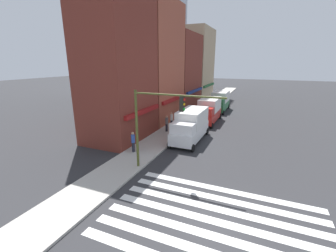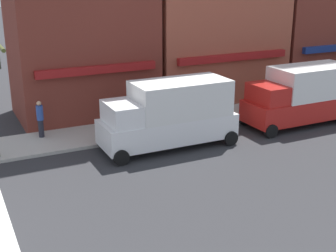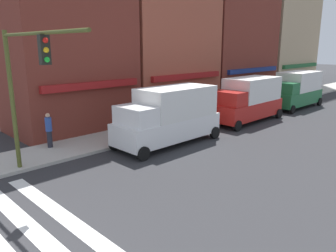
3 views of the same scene
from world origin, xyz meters
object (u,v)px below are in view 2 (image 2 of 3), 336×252
(box_truck_red, at_px, (303,95))
(pedestrian_blue_shirt, at_px, (40,118))
(pedestrian_white_shirt, at_px, (194,99))
(pedestrian_grey_coat, at_px, (167,104))
(box_truck_white, at_px, (170,113))

(box_truck_red, distance_m, pedestrian_blue_shirt, 13.28)
(pedestrian_white_shirt, bearing_deg, pedestrian_grey_coat, 72.80)
(box_truck_red, bearing_deg, pedestrian_white_shirt, 143.64)
(box_truck_white, xyz_separation_m, box_truck_red, (7.70, 0.00, 0.00))
(pedestrian_white_shirt, height_order, pedestrian_blue_shirt, same)
(box_truck_red, bearing_deg, pedestrian_grey_coat, 152.64)
(box_truck_red, xyz_separation_m, pedestrian_grey_coat, (-6.29, 3.19, -0.51))
(pedestrian_white_shirt, bearing_deg, box_truck_red, -147.21)
(box_truck_white, height_order, box_truck_red, same)
(box_truck_red, distance_m, pedestrian_white_shirt, 5.67)
(pedestrian_grey_coat, relative_size, pedestrian_blue_shirt, 1.00)
(pedestrian_white_shirt, relative_size, pedestrian_blue_shirt, 1.00)
(box_truck_white, relative_size, pedestrian_grey_coat, 3.50)
(box_truck_white, xyz_separation_m, pedestrian_white_shirt, (3.12, 3.31, -0.51))
(box_truck_red, height_order, pedestrian_grey_coat, box_truck_red)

